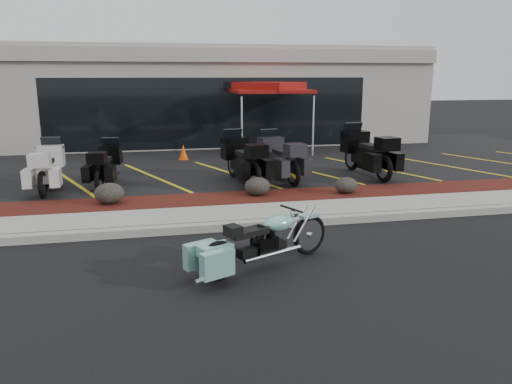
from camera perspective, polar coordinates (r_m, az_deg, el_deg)
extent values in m
plane|color=black|center=(8.95, 3.27, -5.68)|extent=(90.00, 90.00, 0.00)
cube|color=gray|center=(9.76, 1.89, -3.59)|extent=(24.00, 0.25, 0.15)
cube|color=gray|center=(10.41, 0.97, -2.50)|extent=(24.00, 1.20, 0.15)
cube|color=#37110C|center=(11.54, -0.37, -0.89)|extent=(24.00, 1.20, 0.16)
cube|color=black|center=(16.76, -4.10, 3.52)|extent=(26.00, 9.60, 0.15)
cube|color=#9C978D|center=(22.79, -6.43, 10.91)|extent=(18.00, 8.00, 4.00)
cube|color=black|center=(18.87, -5.17, 8.95)|extent=(12.00, 0.06, 2.60)
cube|color=#9C978D|center=(18.80, -5.29, 15.34)|extent=(18.00, 0.30, 0.50)
ellipsoid|color=black|center=(11.30, -16.43, -0.14)|extent=(0.64, 0.54, 0.46)
ellipsoid|color=black|center=(11.60, 0.16, 0.66)|extent=(0.60, 0.50, 0.42)
ellipsoid|color=black|center=(12.00, 10.28, 0.78)|extent=(0.54, 0.45, 0.38)
cone|color=#E34B07|center=(16.78, -8.30, 4.55)|extent=(0.31, 0.31, 0.50)
cylinder|color=silver|center=(16.79, -1.56, 7.36)|extent=(0.06, 0.06, 2.06)
cylinder|color=silver|center=(17.45, 6.59, 7.50)|extent=(0.06, 0.06, 2.06)
cylinder|color=silver|center=(19.24, -3.04, 8.10)|extent=(0.06, 0.06, 2.06)
cylinder|color=silver|center=(19.82, 4.18, 8.24)|extent=(0.06, 0.06, 2.06)
cube|color=maroon|center=(18.21, 1.57, 11.49)|extent=(2.72, 2.72, 0.11)
cube|color=maroon|center=(18.20, 1.57, 11.96)|extent=(2.78, 2.78, 0.31)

